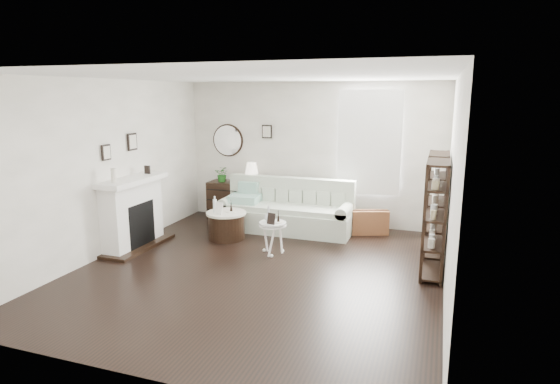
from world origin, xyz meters
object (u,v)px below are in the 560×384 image
at_px(pedestal_table, 273,225).
at_px(sofa, 287,213).
at_px(dresser, 237,201).
at_px(drum_table, 226,225).

bearing_deg(pedestal_table, sofa, 99.22).
height_order(sofa, dresser, sofa).
distance_m(dresser, drum_table, 1.33).
relative_size(dresser, drum_table, 1.64).
bearing_deg(sofa, pedestal_table, -80.78).
bearing_deg(sofa, dresser, 161.55).
height_order(drum_table, pedestal_table, pedestal_table).
xyz_separation_m(dresser, drum_table, (0.37, -1.27, -0.13)).
xyz_separation_m(sofa, pedestal_table, (0.22, -1.36, 0.16)).
bearing_deg(pedestal_table, drum_table, 154.81).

